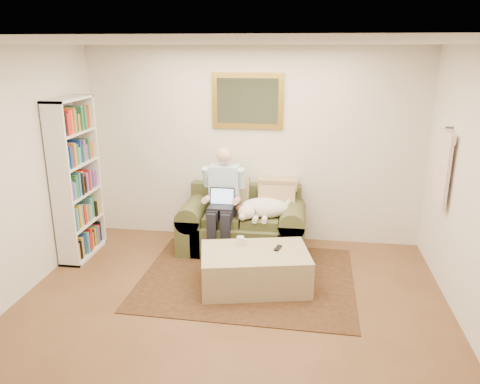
% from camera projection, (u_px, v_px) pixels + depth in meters
% --- Properties ---
extents(room_shell, '(4.51, 5.00, 2.61)m').
position_uv_depth(room_shell, '(225.00, 194.00, 4.23)').
color(room_shell, brown).
rests_on(room_shell, ground).
extents(rug, '(2.46, 1.99, 0.01)m').
position_uv_depth(rug, '(247.00, 278.00, 5.43)').
color(rug, black).
rests_on(rug, room_shell).
extents(sofa, '(1.62, 0.82, 0.97)m').
position_uv_depth(sofa, '(243.00, 229.00, 6.15)').
color(sofa, brown).
rests_on(sofa, room_shell).
extents(seated_man, '(0.53, 0.76, 1.36)m').
position_uv_depth(seated_man, '(222.00, 203.00, 5.92)').
color(seated_man, '#8CC7D8').
rests_on(seated_man, sofa).
extents(laptop, '(0.31, 0.25, 0.23)m').
position_uv_depth(laptop, '(221.00, 202.00, 5.85)').
color(laptop, black).
rests_on(laptop, seated_man).
extents(sleeping_dog, '(0.67, 0.42, 0.25)m').
position_uv_depth(sleeping_dog, '(265.00, 208.00, 5.93)').
color(sleeping_dog, white).
rests_on(sleeping_dog, sofa).
extents(ottoman, '(1.30, 0.98, 0.43)m').
position_uv_depth(ottoman, '(255.00, 269.00, 5.19)').
color(ottoman, tan).
rests_on(ottoman, room_shell).
extents(coffee_mug, '(0.08, 0.08, 0.10)m').
position_uv_depth(coffee_mug, '(240.00, 241.00, 5.28)').
color(coffee_mug, white).
rests_on(coffee_mug, ottoman).
extents(tv_remote, '(0.09, 0.16, 0.02)m').
position_uv_depth(tv_remote, '(278.00, 248.00, 5.19)').
color(tv_remote, black).
rests_on(tv_remote, ottoman).
extents(bookshelf, '(0.28, 0.80, 2.00)m').
position_uv_depth(bookshelf, '(76.00, 180.00, 5.78)').
color(bookshelf, white).
rests_on(bookshelf, room_shell).
extents(wall_mirror, '(0.94, 0.04, 0.72)m').
position_uv_depth(wall_mirror, '(248.00, 101.00, 6.06)').
color(wall_mirror, gold).
rests_on(wall_mirror, room_shell).
extents(hanging_shirt, '(0.06, 0.52, 0.90)m').
position_uv_depth(hanging_shirt, '(443.00, 164.00, 5.09)').
color(hanging_shirt, beige).
rests_on(hanging_shirt, room_shell).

